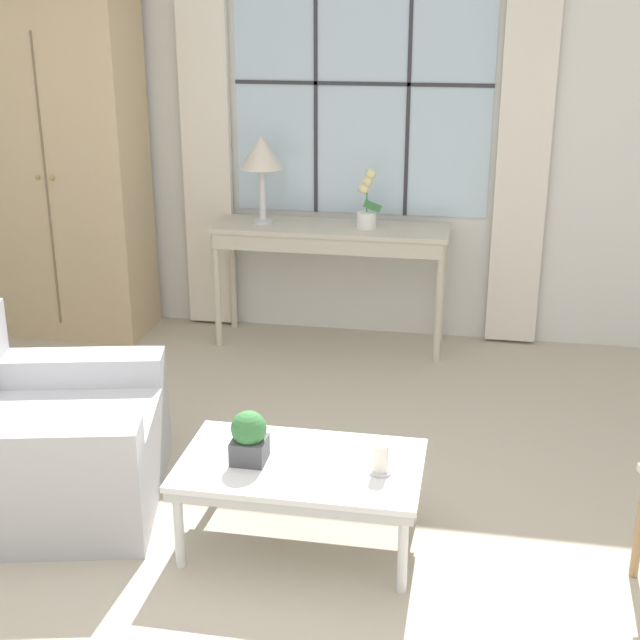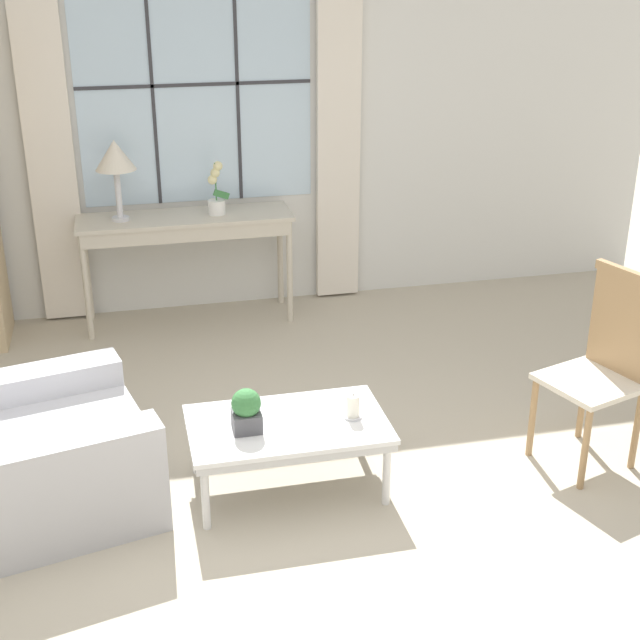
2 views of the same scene
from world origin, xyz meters
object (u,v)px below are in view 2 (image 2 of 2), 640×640
Objects in this scene: armchair_upholstered at (43,457)px; potted_orchid at (216,194)px; side_chair_wooden at (606,357)px; potted_plant_small at (246,410)px; coffee_table at (288,429)px; table_lamp at (115,158)px; pillar_candle at (353,407)px; console_table at (185,228)px.

potted_orchid is at bearing 62.33° from armchair_upholstered.
potted_plant_small is (-1.90, 0.05, -0.10)m from side_chair_wooden.
coffee_table is (-1.69, 0.07, -0.25)m from side_chair_wooden.
pillar_candle is at bearing -65.85° from table_lamp.
potted_orchid reaches higher than pillar_candle.
table_lamp reaches higher than console_table.
armchair_upholstered is at bearing -117.67° from potted_orchid.
table_lamp is 2.52m from potted_plant_small.
console_table is 2.43m from armchair_upholstered.
table_lamp is at bearing 107.31° from coffee_table.
armchair_upholstered is at bearing 173.91° from coffee_table.
potted_orchid is at bearing 86.09° from potted_plant_small.
side_chair_wooden reaches higher than pillar_candle.
potted_orchid reaches higher than coffee_table.
armchair_upholstered reaches higher than console_table.
armchair_upholstered is at bearing 174.06° from pillar_candle.
table_lamp reaches higher than side_chair_wooden.
console_table is 2.69× the size of table_lamp.
armchair_upholstered is (-1.16, -2.20, -0.67)m from potted_orchid.
potted_orchid reaches higher than console_table.
side_chair_wooden is (2.41, -2.40, -0.65)m from table_lamp.
potted_orchid reaches higher than side_chair_wooden.
coffee_table is (0.28, -2.34, -0.37)m from console_table.
armchair_upholstered reaches higher than potted_plant_small.
console_table is 1.52× the size of coffee_table.
console_table reaches higher than pillar_candle.
side_chair_wooden is at bearing -4.02° from armchair_upholstered.
pillar_candle is (1.53, -0.16, 0.17)m from armchair_upholstered.
side_chair_wooden is at bearing -50.78° from console_table.
potted_plant_small is at bearing 178.59° from side_chair_wooden.
console_table is at bearing 96.82° from coffee_table.
side_chair_wooden is 7.64× the size of pillar_candle.
table_lamp reaches higher than coffee_table.
side_chair_wooden reaches higher than armchair_upholstered.
side_chair_wooden reaches higher than console_table.
console_table is 2.38m from potted_plant_small.
potted_plant_small is at bearing -77.62° from table_lamp.
armchair_upholstered is 1.08× the size of side_chair_wooden.
table_lamp is 0.53× the size of side_chair_wooden.
table_lamp is 1.49× the size of potted_orchid.
armchair_upholstered reaches higher than coffee_table.
table_lamp reaches higher than pillar_candle.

